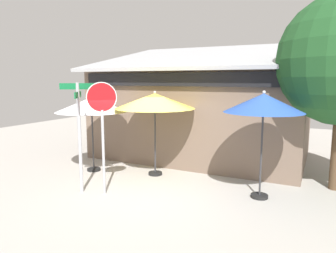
{
  "coord_description": "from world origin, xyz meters",
  "views": [
    {
      "loc": [
        4.14,
        -7.26,
        3.02
      ],
      "look_at": [
        -0.03,
        1.2,
        1.6
      ],
      "focal_mm": 33.34,
      "sensor_mm": 36.0,
      "label": 1
    }
  ],
  "objects_px": {
    "street_sign_post": "(79,125)",
    "patio_umbrella_ivory_left": "(92,105)",
    "patio_umbrella_royal_blue_right": "(264,104)",
    "stop_sign": "(102,117)",
    "patio_umbrella_mustard_center": "(155,101)"
  },
  "relations": [
    {
      "from": "street_sign_post",
      "to": "patio_umbrella_ivory_left",
      "type": "height_order",
      "value": "street_sign_post"
    },
    {
      "from": "street_sign_post",
      "to": "patio_umbrella_royal_blue_right",
      "type": "bearing_deg",
      "value": 21.02
    },
    {
      "from": "stop_sign",
      "to": "patio_umbrella_royal_blue_right",
      "type": "bearing_deg",
      "value": 22.29
    },
    {
      "from": "patio_umbrella_ivory_left",
      "to": "stop_sign",
      "type": "bearing_deg",
      "value": -43.47
    },
    {
      "from": "street_sign_post",
      "to": "stop_sign",
      "type": "relative_size",
      "value": 0.99
    },
    {
      "from": "patio_umbrella_ivory_left",
      "to": "patio_umbrella_mustard_center",
      "type": "height_order",
      "value": "patio_umbrella_mustard_center"
    },
    {
      "from": "patio_umbrella_mustard_center",
      "to": "patio_umbrella_royal_blue_right",
      "type": "height_order",
      "value": "patio_umbrella_royal_blue_right"
    },
    {
      "from": "patio_umbrella_mustard_center",
      "to": "patio_umbrella_royal_blue_right",
      "type": "distance_m",
      "value": 3.4
    },
    {
      "from": "patio_umbrella_ivory_left",
      "to": "patio_umbrella_mustard_center",
      "type": "bearing_deg",
      "value": 13.97
    },
    {
      "from": "street_sign_post",
      "to": "stop_sign",
      "type": "height_order",
      "value": "stop_sign"
    },
    {
      "from": "patio_umbrella_ivory_left",
      "to": "patio_umbrella_royal_blue_right",
      "type": "distance_m",
      "value": 5.43
    },
    {
      "from": "stop_sign",
      "to": "street_sign_post",
      "type": "bearing_deg",
      "value": -166.87
    },
    {
      "from": "patio_umbrella_ivory_left",
      "to": "patio_umbrella_royal_blue_right",
      "type": "height_order",
      "value": "patio_umbrella_royal_blue_right"
    },
    {
      "from": "street_sign_post",
      "to": "patio_umbrella_ivory_left",
      "type": "distance_m",
      "value": 2.03
    },
    {
      "from": "patio_umbrella_ivory_left",
      "to": "patio_umbrella_mustard_center",
      "type": "xyz_separation_m",
      "value": [
        2.07,
        0.51,
        0.15
      ]
    }
  ]
}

